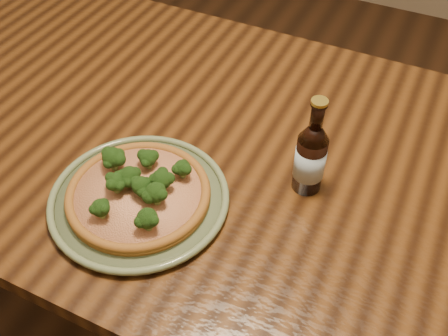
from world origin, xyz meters
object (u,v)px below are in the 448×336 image
at_px(plate, 139,199).
at_px(beer_bottle, 310,157).
at_px(table, 146,147).
at_px(pizza, 138,192).

distance_m(plate, beer_bottle, 0.32).
distance_m(table, beer_bottle, 0.43).
bearing_deg(pizza, plate, -143.31).
height_order(table, beer_bottle, beer_bottle).
bearing_deg(plate, table, 121.08).
bearing_deg(pizza, table, 121.25).
distance_m(table, plate, 0.27).
relative_size(table, beer_bottle, 7.74).
xyz_separation_m(table, beer_bottle, (0.39, -0.04, 0.17)).
xyz_separation_m(plate, beer_bottle, (0.26, 0.17, 0.07)).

